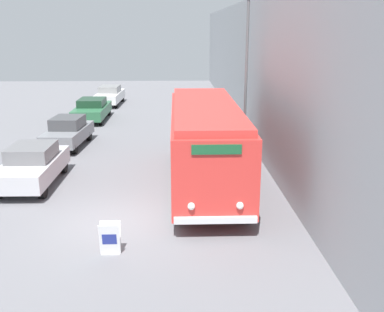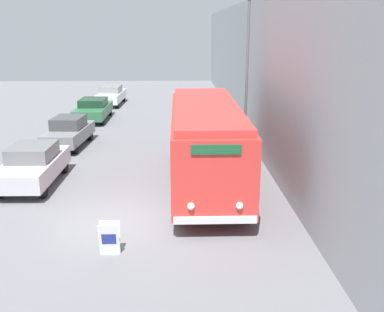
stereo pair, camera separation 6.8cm
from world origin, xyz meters
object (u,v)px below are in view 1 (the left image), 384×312
parked_car_far (92,109)px  parked_car_mid (68,132)px  streetlamp (247,56)px  sign_board (110,239)px  parked_car_distant (110,95)px  vintage_bus (205,140)px  parked_car_near (32,165)px

parked_car_far → parked_car_mid: bearing=-89.6°
parked_car_far → streetlamp: bearing=-46.7°
sign_board → parked_car_distant: 25.39m
vintage_bus → sign_board: 6.48m
parked_car_far → parked_car_distant: parked_car_distant is taller
parked_car_mid → parked_car_distant: bearing=92.8°
parked_car_near → parked_car_distant: parked_car_near is taller
parked_car_far → parked_car_distant: 6.31m
sign_board → streetlamp: size_ratio=0.12×
streetlamp → parked_car_far: streetlamp is taller
parked_car_distant → streetlamp: bearing=-59.2°
parked_car_far → parked_car_distant: (0.32, 6.31, 0.03)m
sign_board → streetlamp: (5.06, 9.24, 4.37)m
vintage_bus → streetlamp: (2.09, 3.65, 2.98)m
streetlamp → parked_car_far: size_ratio=1.60×
streetlamp → parked_car_mid: size_ratio=1.77×
parked_car_mid → parked_car_far: size_ratio=0.90×
streetlamp → parked_car_near: size_ratio=1.71×
vintage_bus → parked_car_mid: vintage_bus is taller
parked_car_mid → parked_car_distant: 13.31m
streetlamp → vintage_bus: bearing=-119.8°
vintage_bus → streetlamp: 5.15m
parked_car_far → parked_car_distant: size_ratio=1.01×
streetlamp → parked_car_distant: 18.50m
sign_board → streetlamp: 11.40m
streetlamp → parked_car_near: (-8.91, -3.35, -4.01)m
vintage_bus → sign_board: vintage_bus is taller
vintage_bus → streetlamp: streetlamp is taller
sign_board → parked_car_near: size_ratio=0.21×
parked_car_distant → vintage_bus: bearing=-69.2°
vintage_bus → parked_car_mid: 9.28m
sign_board → parked_car_far: size_ratio=0.19×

